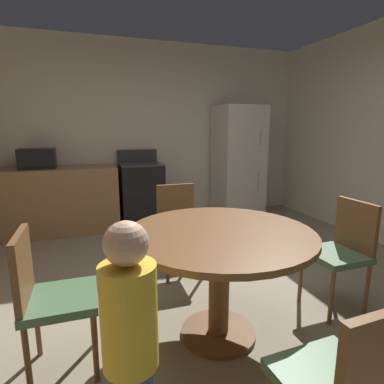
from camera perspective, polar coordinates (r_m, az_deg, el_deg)
name	(u,v)px	position (r m, az deg, el deg)	size (l,w,h in m)	color
ground_plane	(203,313)	(2.62, 1.97, -21.23)	(14.00, 14.00, 0.00)	gray
wall_back	(138,133)	(4.99, -9.78, 10.60)	(5.60, 0.12, 2.70)	silver
kitchen_counter	(37,202)	(4.68, -26.37, -1.62)	(2.10, 0.60, 0.90)	#9E754C
oven_range	(141,194)	(4.69, -9.23, -0.31)	(0.60, 0.60, 1.10)	black
refrigerator	(238,163)	(5.06, 8.39, 5.31)	(0.68, 0.68, 1.76)	silver
microwave	(37,159)	(4.59, -26.37, 5.49)	(0.44, 0.32, 0.26)	black
dining_table	(220,253)	(2.12, 5.07, -11.01)	(1.24, 1.24, 0.76)	brown
chair_east	(343,248)	(2.75, 25.76, -9.15)	(0.41, 0.41, 0.87)	brown
chair_north	(178,223)	(3.10, -2.50, -5.67)	(0.41, 0.41, 0.87)	brown
chair_west	(48,293)	(2.03, -24.82, -16.40)	(0.40, 0.40, 0.87)	brown
person_child	(131,346)	(1.39, -11.14, -25.86)	(0.31, 0.31, 1.09)	#3D4C84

